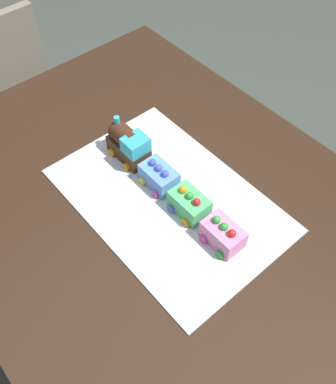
# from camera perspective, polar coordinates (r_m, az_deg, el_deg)

# --- Properties ---
(ground_plane) EXTENTS (8.00, 8.00, 0.00)m
(ground_plane) POSITION_cam_1_polar(r_m,az_deg,el_deg) (1.77, -0.37, -16.43)
(ground_plane) COLOR #474C44
(dining_table) EXTENTS (1.40, 1.00, 0.74)m
(dining_table) POSITION_cam_1_polar(r_m,az_deg,el_deg) (1.20, -0.52, -5.37)
(dining_table) COLOR #382316
(dining_table) RESTS_ON ground
(cake_board) EXTENTS (0.60, 0.40, 0.00)m
(cake_board) POSITION_cam_1_polar(r_m,az_deg,el_deg) (1.13, -0.00, -0.99)
(cake_board) COLOR silver
(cake_board) RESTS_ON dining_table
(cake_locomotive) EXTENTS (0.14, 0.08, 0.12)m
(cake_locomotive) POSITION_cam_1_polar(r_m,az_deg,el_deg) (1.20, -5.19, 6.21)
(cake_locomotive) COLOR #472816
(cake_locomotive) RESTS_ON cake_board
(cake_car_hopper_sky_blue) EXTENTS (0.10, 0.08, 0.07)m
(cake_car_hopper_sky_blue) POSITION_cam_1_polar(r_m,az_deg,el_deg) (1.14, -1.19, 2.08)
(cake_car_hopper_sky_blue) COLOR #669EEA
(cake_car_hopper_sky_blue) RESTS_ON cake_board
(cake_car_flatbed_mint_green) EXTENTS (0.10, 0.08, 0.07)m
(cake_car_flatbed_mint_green) POSITION_cam_1_polar(r_m,az_deg,el_deg) (1.09, 2.81, -1.55)
(cake_car_flatbed_mint_green) COLOR #59CC7A
(cake_car_flatbed_mint_green) RESTS_ON cake_board
(cake_car_tanker_bubblegum) EXTENTS (0.10, 0.08, 0.07)m
(cake_car_tanker_bubblegum) POSITION_cam_1_polar(r_m,az_deg,el_deg) (1.04, 7.20, -5.51)
(cake_car_tanker_bubblegum) COLOR pink
(cake_car_tanker_bubblegum) RESTS_ON cake_board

